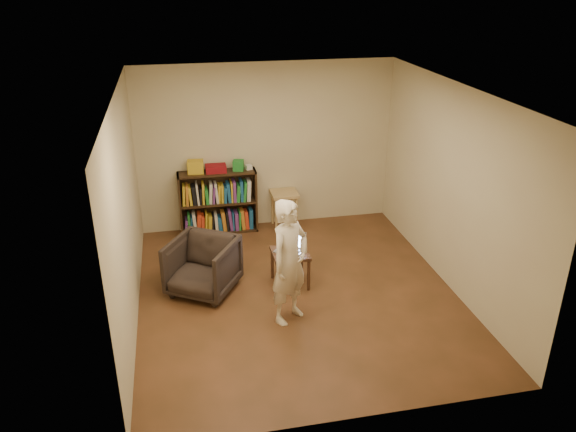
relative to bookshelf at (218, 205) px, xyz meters
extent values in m
plane|color=#422B15|center=(0.81, -2.09, -0.44)|extent=(4.50, 4.50, 0.00)
plane|color=silver|center=(0.81, -2.09, 2.16)|extent=(4.50, 4.50, 0.00)
plane|color=beige|center=(0.81, 0.16, 0.86)|extent=(4.00, 0.00, 4.00)
plane|color=beige|center=(-1.19, -2.09, 0.86)|extent=(0.00, 4.50, 4.50)
plane|color=beige|center=(2.81, -2.09, 0.86)|extent=(0.00, 4.50, 4.50)
cube|color=black|center=(-0.58, -0.01, 0.06)|extent=(0.03, 0.30, 1.00)
cube|color=black|center=(0.59, -0.01, 0.06)|extent=(0.03, 0.30, 1.00)
cube|color=black|center=(0.00, 0.13, 0.06)|extent=(1.20, 0.02, 1.00)
cube|color=black|center=(0.00, -0.01, -0.42)|extent=(1.20, 0.30, 0.03)
cube|color=black|center=(0.00, -0.01, 0.06)|extent=(1.14, 0.30, 0.03)
cube|color=black|center=(0.00, -0.01, 0.55)|extent=(1.20, 0.30, 0.03)
cube|color=gold|center=(-0.31, 0.01, 0.66)|extent=(0.25, 0.19, 0.20)
cube|color=maroon|center=(-0.01, 0.00, 0.61)|extent=(0.31, 0.23, 0.10)
cube|color=#227F2C|center=(0.34, 0.00, 0.64)|extent=(0.19, 0.19, 0.16)
cube|color=beige|center=(0.50, 0.01, 0.60)|extent=(0.11, 0.11, 0.07)
cube|color=tan|center=(1.04, -0.06, 0.14)|extent=(0.42, 0.42, 0.04)
cylinder|color=tan|center=(0.88, -0.23, -0.16)|extent=(0.04, 0.04, 0.56)
cylinder|color=tan|center=(1.21, -0.23, -0.16)|extent=(0.04, 0.04, 0.56)
cylinder|color=tan|center=(0.88, 0.10, -0.16)|extent=(0.04, 0.04, 0.56)
cylinder|color=tan|center=(1.21, 0.10, -0.16)|extent=(0.04, 0.04, 0.56)
imported|color=#2B241C|center=(-0.37, -1.78, -0.08)|extent=(1.08, 1.09, 0.73)
cube|color=black|center=(0.76, -1.84, 0.02)|extent=(0.47, 0.47, 0.04)
cylinder|color=black|center=(0.56, -2.04, -0.22)|extent=(0.04, 0.04, 0.44)
cylinder|color=black|center=(0.97, -2.04, -0.22)|extent=(0.04, 0.04, 0.44)
cylinder|color=black|center=(0.56, -1.63, -0.22)|extent=(0.04, 0.04, 0.44)
cylinder|color=black|center=(0.97, -1.63, -0.22)|extent=(0.04, 0.04, 0.44)
cube|color=#B3B3B8|center=(0.75, -1.84, 0.05)|extent=(0.41, 0.41, 0.02)
cube|color=black|center=(0.75, -1.84, 0.06)|extent=(0.30, 0.29, 0.00)
cube|color=#B3B3B8|center=(0.84, -1.73, 0.17)|extent=(0.29, 0.27, 0.24)
cube|color=#ADC1F2|center=(0.84, -1.73, 0.17)|extent=(0.25, 0.23, 0.19)
imported|color=beige|center=(0.59, -2.61, 0.32)|extent=(0.66, 0.63, 1.52)
camera|label=1|loc=(-0.58, -8.16, 3.42)|focal=35.00mm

